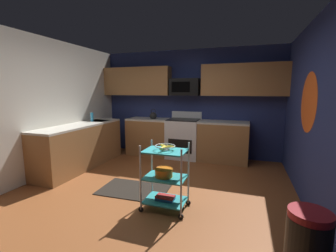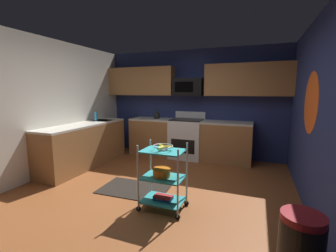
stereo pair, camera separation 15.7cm
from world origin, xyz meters
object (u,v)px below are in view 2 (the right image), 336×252
Objects in this scene: kettle at (157,116)px; rolling_cart at (163,177)px; oven_range at (187,138)px; dish_soap_bottle at (96,117)px; fruit_bowl at (163,147)px; mixing_bowl_large at (162,172)px; book_stack at (163,198)px; microwave at (189,87)px.

rolling_cart is at bearing -64.26° from kettle.
dish_soap_bottle is (-1.91, -0.93, 0.54)m from oven_range.
fruit_bowl is at bearing -33.79° from dish_soap_bottle.
mixing_bowl_large is 0.36m from book_stack.
mixing_bowl_large is 2.79m from kettle.
mixing_bowl_large is (0.39, -2.59, -1.18)m from microwave.
oven_range is at bearing 98.90° from mixing_bowl_large.
oven_range reaches higher than mixing_bowl_large.
oven_range is 0.94m from kettle.
kettle is at bearing -179.72° from oven_range.
dish_soap_bottle reaches higher than fruit_bowl.
dish_soap_bottle is (-2.32, 1.56, 0.86)m from book_stack.
fruit_bowl is 1.03× the size of kettle.
fruit_bowl is 1.05× the size of book_stack.
book_stack is 2.93m from dish_soap_bottle.
oven_range is 2.52m from rolling_cart.
microwave is 3.04m from book_stack.
microwave reaches higher than mixing_bowl_large.
book_stack is (0.02, 0.00, -0.36)m from mixing_bowl_large.
dish_soap_bottle is at bearing -154.08° from oven_range.
book_stack is (-0.00, 0.00, -0.30)m from rolling_cart.
dish_soap_bottle is (-1.13, -0.93, 0.02)m from kettle.
fruit_bowl is (0.41, -2.49, 0.40)m from oven_range.
rolling_cart is 0.30m from book_stack.
oven_range is 1.23m from microwave.
dish_soap_bottle reaches higher than book_stack.
oven_range reaches higher than rolling_cart.
dish_soap_bottle is at bearing 146.21° from book_stack.
fruit_bowl is 2.80m from dish_soap_bottle.
oven_range is at bearing -89.74° from microwave.
kettle reaches higher than fruit_bowl.
fruit_bowl is at bearing 0.00° from mixing_bowl_large.
fruit_bowl is at bearing -64.26° from kettle.
mixing_bowl_large is at bearing 180.00° from fruit_bowl.
kettle is (-1.18, 2.48, 0.48)m from mixing_bowl_large.
microwave is 2.90m from rolling_cart.
oven_range is at bearing 0.28° from kettle.
dish_soap_bottle is (-2.30, 1.56, 0.50)m from mixing_bowl_large.
mixing_bowl_large is at bearing -34.03° from dish_soap_bottle.
microwave is 0.77× the size of rolling_cart.
rolling_cart is (0.41, -2.59, -1.25)m from microwave.
microwave is 2.71× the size of book_stack.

